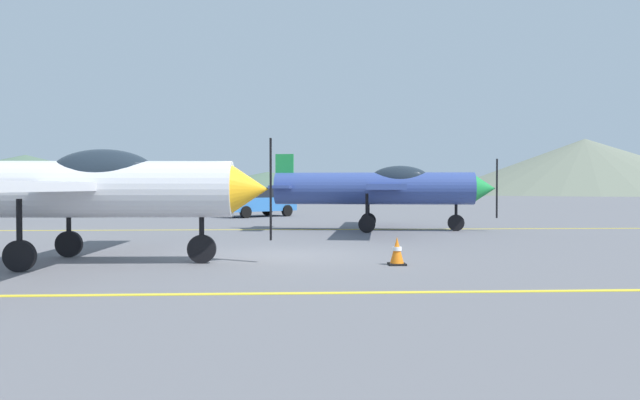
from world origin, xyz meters
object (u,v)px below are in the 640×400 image
at_px(car_sedan, 256,201).
at_px(traffic_cone_front, 397,251).
at_px(airplane_mid, 382,187).
at_px(airplane_near, 72,187).

bearing_deg(car_sedan, traffic_cone_front, -78.84).
height_order(airplane_mid, traffic_cone_front, airplane_mid).
xyz_separation_m(car_sedan, traffic_cone_front, (4.10, -20.76, -0.56)).
xyz_separation_m(airplane_near, car_sedan, (2.77, 20.20, -0.79)).
bearing_deg(airplane_near, airplane_mid, 49.11).
xyz_separation_m(airplane_near, airplane_mid, (8.10, 9.36, 0.00)).
bearing_deg(car_sedan, airplane_near, -97.82).
distance_m(airplane_near, traffic_cone_front, 7.02).
height_order(airplane_near, car_sedan, airplane_near).
distance_m(airplane_near, car_sedan, 20.40).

